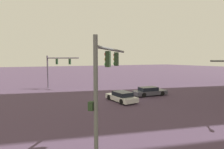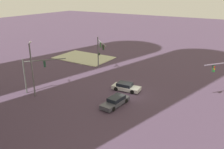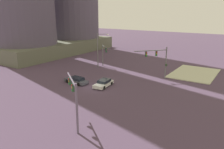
{
  "view_description": "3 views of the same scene",
  "coord_description": "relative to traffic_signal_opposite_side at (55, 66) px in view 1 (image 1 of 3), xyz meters",
  "views": [
    {
      "loc": [
        19.71,
        -11.35,
        5.1
      ],
      "look_at": [
        -0.55,
        -1.36,
        3.15
      ],
      "focal_mm": 28.56,
      "sensor_mm": 36.0,
      "label": 1
    },
    {
      "loc": [
        -15.39,
        29.38,
        14.89
      ],
      "look_at": [
        1.81,
        2.15,
        3.45
      ],
      "focal_mm": 38.23,
      "sensor_mm": 36.0,
      "label": 2
    },
    {
      "loc": [
        -29.19,
        -22.66,
        12.82
      ],
      "look_at": [
        2.03,
        -2.16,
        2.17
      ],
      "focal_mm": 35.79,
      "sensor_mm": 36.0,
      "label": 3
    }
  ],
  "objects": [
    {
      "name": "traffic_signal_opposite_side",
      "position": [
        0.0,
        0.0,
        0.0
      ],
      "size": [
        3.81,
        4.78,
        5.73
      ],
      "rotation": [
        0.0,
        0.0,
        0.9
      ],
      "color": "slate",
      "rests_on": "ground"
    },
    {
      "name": "traffic_signal_cross_street",
      "position": [
        22.68,
        -0.68,
        0.31
      ],
      "size": [
        5.08,
        4.78,
        6.26
      ],
      "rotation": [
        0.0,
        0.0,
        2.42
      ],
      "color": "slate",
      "rests_on": "ground"
    },
    {
      "name": "ground_plane",
      "position": [
        12.24,
        6.52,
        -3.97
      ],
      "size": [
        224.41,
        224.41,
        0.0
      ],
      "primitive_type": "plane",
      "color": "#4A374D"
    },
    {
      "name": "sedan_car_waiting_far",
      "position": [
        12.13,
        10.82,
        -3.39
      ],
      "size": [
        2.06,
        4.94,
        1.21
      ],
      "rotation": [
        0.0,
        0.0,
        1.5
      ],
      "color": "#494A57",
      "rests_on": "ground"
    },
    {
      "name": "sedan_car_approaching",
      "position": [
        13.44,
        5.58,
        -3.39
      ],
      "size": [
        4.55,
        2.29,
        1.21
      ],
      "rotation": [
        0.0,
        0.0,
        3.24
      ],
      "color": "silver",
      "rests_on": "ground"
    }
  ]
}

